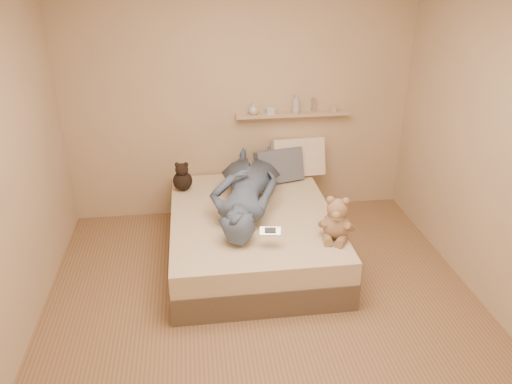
{
  "coord_description": "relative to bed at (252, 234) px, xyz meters",
  "views": [
    {
      "loc": [
        -0.5,
        -3.11,
        2.62
      ],
      "look_at": [
        0.0,
        0.65,
        0.8
      ],
      "focal_mm": 35.0,
      "sensor_mm": 36.0,
      "label": 1
    }
  ],
  "objects": [
    {
      "name": "teddy_bear",
      "position": [
        0.64,
        -0.53,
        0.39
      ],
      "size": [
        0.31,
        0.32,
        0.39
      ],
      "color": "#A07457",
      "rests_on": "bed"
    },
    {
      "name": "room",
      "position": [
        0.0,
        -0.93,
        1.08
      ],
      "size": [
        3.8,
        3.8,
        3.8
      ],
      "color": "#8D6549",
      "rests_on": "ground"
    },
    {
      "name": "person",
      "position": [
        -0.03,
        0.18,
        0.42
      ],
      "size": [
        0.98,
        1.76,
        0.4
      ],
      "primitive_type": "imported",
      "rotation": [
        0.0,
        0.0,
        2.91
      ],
      "color": "#44536B",
      "rests_on": "bed"
    },
    {
      "name": "pillow_grey",
      "position": [
        0.37,
        0.69,
        0.4
      ],
      "size": [
        0.54,
        0.34,
        0.36
      ],
      "primitive_type": "cube",
      "rotation": [
        -0.26,
        0.0,
        0.25
      ],
      "color": "slate",
      "rests_on": "bed"
    },
    {
      "name": "dark_plush",
      "position": [
        -0.63,
        0.59,
        0.36
      ],
      "size": [
        0.2,
        0.2,
        0.3
      ],
      "color": "black",
      "rests_on": "bed"
    },
    {
      "name": "pillow_cream",
      "position": [
        0.6,
        0.83,
        0.43
      ],
      "size": [
        0.57,
        0.3,
        0.43
      ],
      "primitive_type": "cube",
      "rotation": [
        -0.28,
        0.0,
        0.07
      ],
      "color": "beige",
      "rests_on": "bed"
    },
    {
      "name": "bed",
      "position": [
        0.0,
        0.0,
        0.0
      ],
      "size": [
        1.5,
        1.9,
        0.45
      ],
      "color": "brown",
      "rests_on": "floor"
    },
    {
      "name": "shelf_bottles",
      "position": [
        0.42,
        0.91,
        0.96
      ],
      "size": [
        0.96,
        0.14,
        0.2
      ],
      "color": "#B6BABF",
      "rests_on": "wall_shelf"
    },
    {
      "name": "game_console",
      "position": [
        0.07,
        -0.6,
        0.38
      ],
      "size": [
        0.18,
        0.1,
        0.06
      ],
      "color": "#B6B8BD",
      "rests_on": "bed"
    },
    {
      "name": "wall_shelf",
      "position": [
        0.55,
        0.91,
        0.88
      ],
      "size": [
        1.2,
        0.12,
        0.03
      ],
      "primitive_type": "cube",
      "color": "tan",
      "rests_on": "wall_back"
    }
  ]
}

